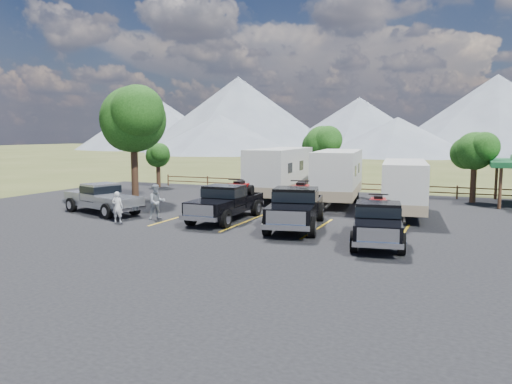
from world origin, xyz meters
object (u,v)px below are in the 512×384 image
at_px(tree_big_nw, 133,119).
at_px(trailer_right, 404,187).
at_px(rig_left, 226,201).
at_px(trailer_center, 338,176).
at_px(trailer_left, 280,173).
at_px(person_b, 157,202).
at_px(person_a, 117,207).
at_px(rig_center, 296,206).
at_px(rig_right, 378,221).
at_px(pickup_silver, 102,198).

height_order(tree_big_nw, trailer_right, tree_big_nw).
distance_m(rig_left, trailer_center, 9.52).
distance_m(tree_big_nw, trailer_left, 10.73).
xyz_separation_m(trailer_right, person_b, (-12.12, -6.43, -0.66)).
height_order(trailer_center, person_a, trailer_center).
relative_size(rig_center, trailer_left, 0.67).
relative_size(rig_center, rig_right, 1.14).
bearing_deg(trailer_right, pickup_silver, -166.47).
relative_size(rig_right, trailer_right, 0.69).
height_order(rig_center, person_a, rig_center).
xyz_separation_m(trailer_left, person_a, (-4.61, -11.83, -1.05)).
height_order(rig_center, person_b, rig_center).
relative_size(rig_center, person_a, 4.26).
bearing_deg(person_a, tree_big_nw, -71.91).
xyz_separation_m(rig_right, trailer_center, (-4.46, 11.14, 0.88)).
bearing_deg(rig_center, trailer_center, 80.42).
bearing_deg(rig_left, rig_center, -8.79).
xyz_separation_m(rig_right, pickup_silver, (-15.95, 1.62, -0.04)).
relative_size(rig_left, trailer_center, 0.63).
xyz_separation_m(trailer_left, trailer_center, (4.20, -0.30, -0.05)).
distance_m(tree_big_nw, rig_right, 19.69).
bearing_deg(person_a, rig_left, -162.13).
height_order(tree_big_nw, person_a, tree_big_nw).
xyz_separation_m(rig_left, pickup_silver, (-7.56, -0.88, -0.10)).
bearing_deg(person_a, person_b, -141.39).
distance_m(rig_right, pickup_silver, 16.03).
relative_size(trailer_center, person_b, 5.33).
height_order(rig_center, trailer_left, trailer_left).
distance_m(tree_big_nw, rig_center, 15.13).
distance_m(rig_center, trailer_left, 10.49).
relative_size(rig_left, trailer_left, 0.61).
xyz_separation_m(tree_big_nw, rig_left, (9.37, -4.63, -4.55)).
bearing_deg(rig_right, trailer_left, 117.66).
bearing_deg(pickup_silver, rig_right, 102.14).
distance_m(trailer_right, pickup_silver, 17.23).
relative_size(trailer_left, person_a, 6.33).
bearing_deg(person_b, trailer_center, 3.94).
bearing_deg(rig_right, trailer_center, 102.36).
xyz_separation_m(tree_big_nw, rig_center, (13.48, -5.18, -4.49)).
height_order(rig_left, trailer_left, trailer_left).
bearing_deg(tree_big_nw, trailer_center, 16.78).
xyz_separation_m(person_a, person_b, (1.31, 1.65, 0.13)).
bearing_deg(trailer_right, rig_right, -98.31).
xyz_separation_m(rig_center, rig_right, (4.28, -1.94, -0.13)).
height_order(tree_big_nw, person_b, tree_big_nw).
bearing_deg(tree_big_nw, person_b, -45.33).
bearing_deg(person_a, rig_center, -178.22).
xyz_separation_m(rig_right, person_b, (-11.96, 1.25, 0.00)).
distance_m(pickup_silver, person_a, 3.35).
height_order(trailer_left, person_b, trailer_left).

